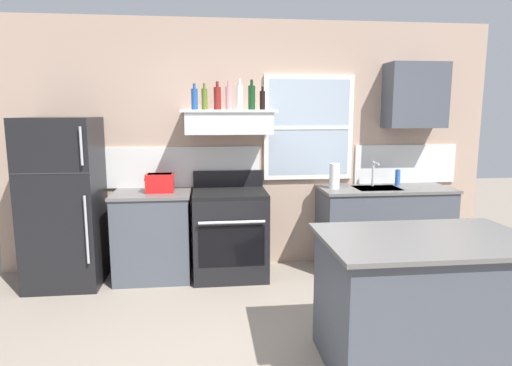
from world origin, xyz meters
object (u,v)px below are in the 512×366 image
bottle_clear_tall (240,97)px  bottle_dark_green_wine (252,97)px  bottle_rose_pink (229,98)px  stove_range (230,233)px  paper_towel_roll (334,176)px  kitchen_island (424,302)px  bottle_blue_liqueur (195,99)px  bottle_red_label_wine (217,98)px  dish_soap_bottle (398,178)px  toaster (160,182)px  bottle_olive_oil_square (204,99)px  bottle_balsamic_dark (262,100)px  refrigerator (64,202)px

bottle_clear_tall → bottle_dark_green_wine: bearing=-1.0°
bottle_clear_tall → bottle_rose_pink: bearing=160.6°
stove_range → bottle_rose_pink: (0.01, 0.08, 1.40)m
paper_towel_roll → kitchen_island: bearing=-87.5°
bottle_blue_liqueur → bottle_red_label_wine: size_ratio=0.91×
stove_range → bottle_red_label_wine: 1.41m
bottle_red_label_wine → dish_soap_bottle: bearing=-0.0°
toaster → bottle_olive_oil_square: bottle_olive_oil_square is taller
bottle_clear_tall → stove_range: bearing=-158.0°
bottle_rose_pink → bottle_dark_green_wine: bottle_dark_green_wine is taller
bottle_red_label_wine → paper_towel_roll: 1.49m
stove_range → bottle_balsamic_dark: bottle_balsamic_dark is taller
bottle_blue_liqueur → bottle_rose_pink: 0.35m
bottle_blue_liqueur → bottle_clear_tall: (0.46, -0.02, 0.02)m
bottle_olive_oil_square → dish_soap_bottle: bearing=1.5°
stove_range → bottle_red_label_wine: bearing=128.4°
bottle_red_label_wine → bottle_dark_green_wine: bottle_dark_green_wine is taller
bottle_blue_liqueur → bottle_olive_oil_square: bearing=7.9°
toaster → bottle_balsamic_dark: (1.06, 0.02, 0.84)m
paper_towel_roll → kitchen_island: (0.08, -1.87, -0.59)m
bottle_olive_oil_square → bottle_balsamic_dark: size_ratio=1.13×
bottle_rose_pink → bottle_clear_tall: (0.11, -0.04, 0.01)m
bottle_red_label_wine → paper_towel_roll: (1.24, -0.10, -0.82)m
kitchen_island → bottle_balsamic_dark: bearing=114.5°
bottle_balsamic_dark → dish_soap_bottle: bottle_balsamic_dark is taller
refrigerator → stove_range: refrigerator is taller
refrigerator → bottle_dark_green_wine: 2.15m
bottle_rose_pink → kitchen_island: 2.67m
refrigerator → bottle_rose_pink: bearing=3.7°
refrigerator → bottle_olive_oil_square: 1.74m
stove_range → dish_soap_bottle: bearing=4.2°
bottle_olive_oil_square → bottle_balsamic_dark: (0.59, -0.03, -0.01)m
bottle_olive_oil_square → dish_soap_bottle: size_ratio=1.47×
bottle_red_label_wine → bottle_rose_pink: (0.12, -0.05, 0.00)m
refrigerator → bottle_clear_tall: bearing=2.2°
paper_towel_roll → bottle_red_label_wine: bearing=175.3°
bottle_blue_liqueur → paper_towel_roll: 1.68m
stove_range → paper_towel_roll: bearing=1.9°
toaster → bottle_balsamic_dark: size_ratio=1.27×
bottle_clear_tall → paper_towel_roll: (1.01, -0.01, -0.83)m
toaster → stove_range: toaster is taller
bottle_dark_green_wine → bottle_balsamic_dark: 0.12m
kitchen_island → toaster: bearing=135.7°
bottle_blue_liqueur → dish_soap_bottle: bottle_blue_liqueur is taller
toaster → bottle_olive_oil_square: (0.47, 0.04, 0.85)m
stove_range → paper_towel_roll: paper_towel_roll is taller
bottle_red_label_wine → bottle_rose_pink: bearing=-24.8°
bottle_red_label_wine → kitchen_island: size_ratio=0.20×
refrigerator → bottle_blue_liqueur: (1.31, 0.09, 1.02)m
toaster → stove_range: size_ratio=0.27×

